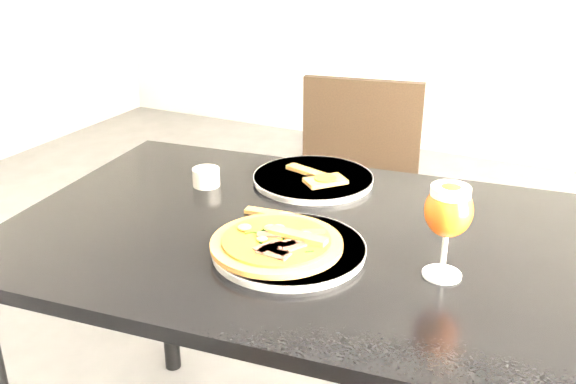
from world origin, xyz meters
The scene contains 9 objects.
dining_table centered at (0.16, 0.26, 0.66)m, with size 1.28×0.93×0.75m.
chair_far centered at (0.02, 0.96, 0.48)m, with size 0.47×0.47×0.88m.
plate_main centered at (0.19, 0.17, 0.76)m, with size 0.30×0.30×0.02m, color silver.
pizza centered at (0.17, 0.15, 0.77)m, with size 0.26×0.26×0.03m.
plate_second centered at (0.08, 0.52, 0.76)m, with size 0.29×0.29×0.02m, color silver.
crust_scraps centered at (0.10, 0.50, 0.77)m, with size 0.18×0.12×0.01m.
loose_crust centered at (0.07, 0.30, 0.75)m, with size 0.10×0.02×0.01m, color brown.
sauce_cup centered at (-0.14, 0.38, 0.77)m, with size 0.07×0.07×0.04m.
beer_glass centered at (0.48, 0.21, 0.88)m, with size 0.09×0.09×0.18m.
Camera 1 is at (0.67, -0.82, 1.35)m, focal length 40.00 mm.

